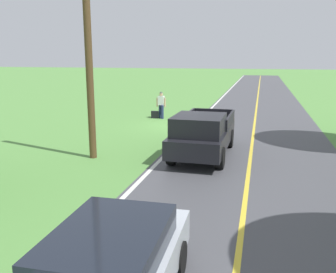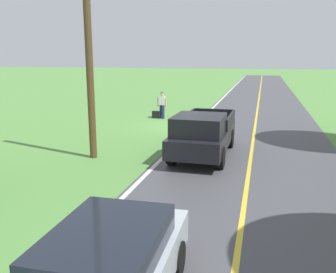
% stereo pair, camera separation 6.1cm
% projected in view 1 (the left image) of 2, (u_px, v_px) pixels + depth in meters
% --- Properties ---
extents(ground_plane, '(200.00, 200.00, 0.00)m').
position_uv_depth(ground_plane, '(179.00, 126.00, 21.29)').
color(ground_plane, '#568E42').
extents(road_surface, '(7.19, 120.00, 0.00)m').
position_uv_depth(road_surface, '(254.00, 129.00, 20.27)').
color(road_surface, '#47474C').
rests_on(road_surface, ground).
extents(lane_edge_line, '(0.16, 117.60, 0.00)m').
position_uv_depth(lane_edge_line, '(194.00, 126.00, 21.09)').
color(lane_edge_line, silver).
rests_on(lane_edge_line, ground).
extents(lane_centre_line, '(0.14, 117.60, 0.00)m').
position_uv_depth(lane_centre_line, '(254.00, 129.00, 20.27)').
color(lane_centre_line, gold).
rests_on(lane_centre_line, ground).
extents(hitchhiker_walking, '(0.62, 0.51, 1.75)m').
position_uv_depth(hitchhiker_walking, '(161.00, 103.00, 23.66)').
color(hitchhiker_walking, navy).
rests_on(hitchhiker_walking, ground).
extents(suitcase_carried, '(0.46, 0.20, 0.47)m').
position_uv_depth(suitcase_carried, '(155.00, 115.00, 23.84)').
color(suitcase_carried, black).
rests_on(suitcase_carried, ground).
extents(pickup_truck_passing, '(2.17, 5.43, 1.82)m').
position_uv_depth(pickup_truck_passing, '(202.00, 133.00, 14.57)').
color(pickup_truck_passing, black).
rests_on(pickup_truck_passing, ground).
extents(utility_pole_roadside, '(0.28, 0.28, 8.81)m').
position_uv_depth(utility_pole_roadside, '(88.00, 45.00, 13.67)').
color(utility_pole_roadside, brown).
rests_on(utility_pole_roadside, ground).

